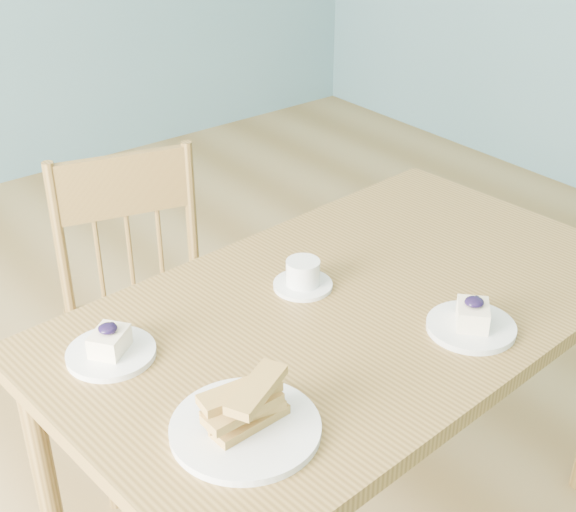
{
  "coord_description": "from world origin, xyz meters",
  "views": [
    {
      "loc": [
        -0.69,
        -1.07,
        1.57
      ],
      "look_at": [
        0.15,
        -0.02,
        0.81
      ],
      "focal_mm": 50.0,
      "sensor_mm": 36.0,
      "label": 1
    }
  ],
  "objects_px": {
    "dining_table": "(352,330)",
    "cheesecake_plate_near": "(472,322)",
    "cheesecake_plate_far": "(110,348)",
    "coffee_cup": "(303,276)",
    "biscotti_plate": "(245,417)",
    "dining_chair": "(146,316)"
  },
  "relations": [
    {
      "from": "dining_table",
      "to": "cheesecake_plate_far",
      "type": "relative_size",
      "value": 7.97
    },
    {
      "from": "cheesecake_plate_far",
      "to": "coffee_cup",
      "type": "height_order",
      "value": "cheesecake_plate_far"
    },
    {
      "from": "cheesecake_plate_near",
      "to": "cheesecake_plate_far",
      "type": "bearing_deg",
      "value": 148.67
    },
    {
      "from": "dining_chair",
      "to": "biscotti_plate",
      "type": "height_order",
      "value": "dining_chair"
    },
    {
      "from": "cheesecake_plate_far",
      "to": "biscotti_plate",
      "type": "bearing_deg",
      "value": -76.83
    },
    {
      "from": "dining_table",
      "to": "cheesecake_plate_near",
      "type": "relative_size",
      "value": 7.63
    },
    {
      "from": "dining_table",
      "to": "biscotti_plate",
      "type": "bearing_deg",
      "value": -160.23
    },
    {
      "from": "dining_chair",
      "to": "cheesecake_plate_near",
      "type": "height_order",
      "value": "dining_chair"
    },
    {
      "from": "coffee_cup",
      "to": "biscotti_plate",
      "type": "xyz_separation_m",
      "value": [
        -0.36,
        -0.29,
        0.0
      ]
    },
    {
      "from": "dining_chair",
      "to": "cheesecake_plate_near",
      "type": "distance_m",
      "value": 0.89
    },
    {
      "from": "cheesecake_plate_far",
      "to": "dining_table",
      "type": "bearing_deg",
      "value": -16.83
    },
    {
      "from": "coffee_cup",
      "to": "cheesecake_plate_far",
      "type": "bearing_deg",
      "value": 160.59
    },
    {
      "from": "cheesecake_plate_near",
      "to": "biscotti_plate",
      "type": "relative_size",
      "value": 0.7
    },
    {
      "from": "coffee_cup",
      "to": "biscotti_plate",
      "type": "bearing_deg",
      "value": -156.34
    },
    {
      "from": "dining_table",
      "to": "coffee_cup",
      "type": "distance_m",
      "value": 0.15
    },
    {
      "from": "dining_chair",
      "to": "coffee_cup",
      "type": "xyz_separation_m",
      "value": [
        0.14,
        -0.46,
        0.28
      ]
    },
    {
      "from": "coffee_cup",
      "to": "biscotti_plate",
      "type": "distance_m",
      "value": 0.46
    },
    {
      "from": "cheesecake_plate_far",
      "to": "coffee_cup",
      "type": "xyz_separation_m",
      "value": [
        0.43,
        -0.03,
        0.01
      ]
    },
    {
      "from": "cheesecake_plate_far",
      "to": "coffee_cup",
      "type": "relative_size",
      "value": 1.32
    },
    {
      "from": "cheesecake_plate_near",
      "to": "coffee_cup",
      "type": "height_order",
      "value": "cheesecake_plate_near"
    },
    {
      "from": "dining_table",
      "to": "cheesecake_plate_far",
      "type": "distance_m",
      "value": 0.5
    },
    {
      "from": "biscotti_plate",
      "to": "dining_table",
      "type": "bearing_deg",
      "value": 23.93
    }
  ]
}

